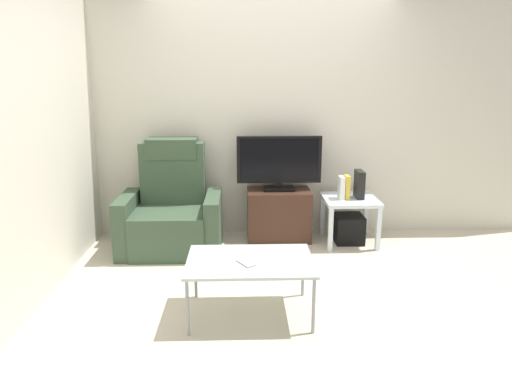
% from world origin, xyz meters
% --- Properties ---
extents(ground_plane, '(6.40, 6.40, 0.00)m').
position_xyz_m(ground_plane, '(0.00, 0.00, 0.00)').
color(ground_plane, beige).
extents(wall_back, '(6.40, 0.06, 2.60)m').
position_xyz_m(wall_back, '(0.00, 1.13, 1.30)').
color(wall_back, beige).
rests_on(wall_back, ground).
extents(wall_side, '(0.06, 4.48, 2.60)m').
position_xyz_m(wall_side, '(-1.88, 0.00, 1.30)').
color(wall_side, beige).
rests_on(wall_side, ground).
extents(tv_stand, '(0.66, 0.40, 0.53)m').
position_xyz_m(tv_stand, '(0.07, 0.87, 0.27)').
color(tv_stand, '#3D2319').
rests_on(tv_stand, ground).
extents(television, '(0.87, 0.20, 0.56)m').
position_xyz_m(television, '(0.07, 0.89, 0.83)').
color(television, black).
rests_on(television, tv_stand).
extents(recliner_armchair, '(0.98, 0.78, 1.08)m').
position_xyz_m(recliner_armchair, '(-1.01, 0.65, 0.37)').
color(recliner_armchair, '#384C38').
rests_on(recliner_armchair, ground).
extents(side_table, '(0.54, 0.54, 0.47)m').
position_xyz_m(side_table, '(0.79, 0.75, 0.40)').
color(side_table, silver).
rests_on(side_table, ground).
extents(subwoofer_box, '(0.29, 0.29, 0.29)m').
position_xyz_m(subwoofer_box, '(0.79, 0.75, 0.14)').
color(subwoofer_box, black).
rests_on(subwoofer_box, ground).
extents(book_leftmost, '(0.05, 0.13, 0.23)m').
position_xyz_m(book_leftmost, '(0.69, 0.73, 0.59)').
color(book_leftmost, white).
rests_on(book_leftmost, side_table).
extents(book_middle, '(0.05, 0.11, 0.24)m').
position_xyz_m(book_middle, '(0.75, 0.73, 0.59)').
color(book_middle, gold).
rests_on(book_middle, side_table).
extents(game_console, '(0.07, 0.20, 0.28)m').
position_xyz_m(game_console, '(0.88, 0.76, 0.62)').
color(game_console, black).
rests_on(game_console, side_table).
extents(coffee_table, '(0.90, 0.60, 0.42)m').
position_xyz_m(coffee_table, '(-0.26, -0.68, 0.40)').
color(coffee_table, '#B2C6C1').
rests_on(coffee_table, ground).
extents(cell_phone, '(0.14, 0.16, 0.01)m').
position_xyz_m(cell_phone, '(-0.29, -0.75, 0.43)').
color(cell_phone, '#B7B7BC').
rests_on(cell_phone, coffee_table).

